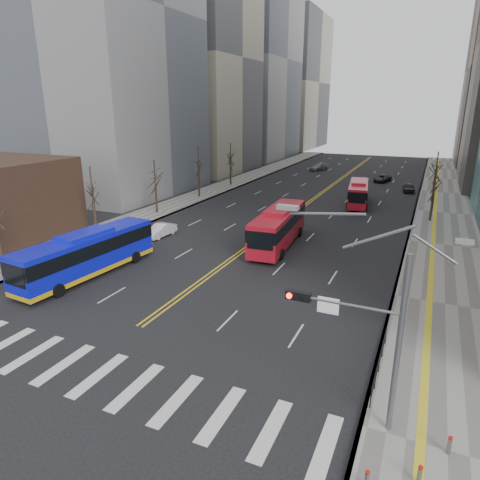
{
  "coord_description": "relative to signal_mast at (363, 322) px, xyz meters",
  "views": [
    {
      "loc": [
        15.57,
        -14.19,
        13.26
      ],
      "look_at": [
        3.23,
        13.22,
        3.75
      ],
      "focal_mm": 32.0,
      "sensor_mm": 36.0,
      "label": 1
    }
  ],
  "objects": [
    {
      "name": "car_white",
      "position": [
        -23.58,
        19.75,
        -4.18
      ],
      "size": [
        1.7,
        4.17,
        1.34
      ],
      "primitive_type": "imported",
      "rotation": [
        0.0,
        0.0,
        -0.07
      ],
      "color": "silver",
      "rests_on": "ground"
    },
    {
      "name": "red_bus_near",
      "position": [
        -11.26,
        21.94,
        -2.77
      ],
      "size": [
        3.66,
        12.1,
        3.76
      ],
      "color": "red",
      "rests_on": "ground"
    },
    {
      "name": "blue_bus",
      "position": [
        -22.71,
        8.31,
        -2.93
      ],
      "size": [
        3.72,
        12.84,
        3.67
      ],
      "color": "#0E14DA",
      "rests_on": "ground"
    },
    {
      "name": "ground",
      "position": [
        -13.77,
        -2.0,
        -4.86
      ],
      "size": [
        220.0,
        220.0,
        0.0
      ],
      "primitive_type": "plane",
      "color": "black"
    },
    {
      "name": "centerline",
      "position": [
        -13.77,
        53.0,
        -4.85
      ],
      "size": [
        0.55,
        100.0,
        0.01
      ],
      "color": "gold",
      "rests_on": "ground"
    },
    {
      "name": "sidewalk_right",
      "position": [
        3.73,
        43.0,
        -4.78
      ],
      "size": [
        7.0,
        130.0,
        0.15
      ],
      "primitive_type": "cube",
      "color": "slate",
      "rests_on": "ground"
    },
    {
      "name": "office_towers",
      "position": [
        -13.64,
        66.51,
        19.07
      ],
      "size": [
        83.0,
        134.0,
        58.0
      ],
      "color": "gray",
      "rests_on": "ground"
    },
    {
      "name": "car_dark_mid",
      "position": [
        -1.34,
        56.34,
        -4.15
      ],
      "size": [
        2.17,
        4.34,
        1.42
      ],
      "primitive_type": "imported",
      "rotation": [
        0.0,
        0.0,
        0.12
      ],
      "color": "black",
      "rests_on": "ground"
    },
    {
      "name": "bollards",
      "position": [
        2.5,
        -2.16,
        -4.3
      ],
      "size": [
        2.87,
        3.17,
        0.78
      ],
      "color": "slate",
      "rests_on": "sidewalk_right"
    },
    {
      "name": "pedestrian_railing",
      "position": [
        0.53,
        4.0,
        -4.03
      ],
      "size": [
        0.06,
        6.06,
        1.02
      ],
      "color": "black",
      "rests_on": "sidewalk_right"
    },
    {
      "name": "car_dark_far",
      "position": [
        -6.3,
        64.37,
        -4.23
      ],
      "size": [
        3.05,
        4.85,
        1.25
      ],
      "primitive_type": "imported",
      "rotation": [
        0.0,
        0.0,
        -0.23
      ],
      "color": "black",
      "rests_on": "ground"
    },
    {
      "name": "street_trees",
      "position": [
        -20.94,
        32.55,
        0.02
      ],
      "size": [
        35.2,
        47.2,
        7.6
      ],
      "color": "black",
      "rests_on": "ground"
    },
    {
      "name": "sidewalk_left",
      "position": [
        -30.27,
        43.0,
        -4.78
      ],
      "size": [
        5.0,
        130.0,
        0.15
      ],
      "primitive_type": "cube",
      "color": "slate",
      "rests_on": "ground"
    },
    {
      "name": "car_silver",
      "position": [
        -20.34,
        73.72,
        -4.15
      ],
      "size": [
        3.8,
        5.28,
        1.42
      ],
      "primitive_type": "imported",
      "rotation": [
        0.0,
        0.0,
        -0.41
      ],
      "color": "gray",
      "rests_on": "ground"
    },
    {
      "name": "red_bus_far",
      "position": [
        -7.21,
        43.56,
        -3.0
      ],
      "size": [
        3.83,
        10.65,
        3.32
      ],
      "color": "red",
      "rests_on": "ground"
    },
    {
      "name": "crosswalk",
      "position": [
        -13.77,
        -2.0,
        -4.85
      ],
      "size": [
        26.7,
        4.0,
        0.01
      ],
      "color": "silver",
      "rests_on": "ground"
    },
    {
      "name": "signal_mast",
      "position": [
        0.0,
        0.0,
        0.0
      ],
      "size": [
        5.37,
        0.37,
        9.39
      ],
      "color": "slate",
      "rests_on": "ground"
    }
  ]
}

